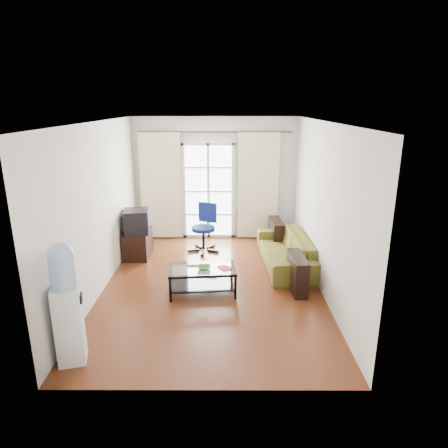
% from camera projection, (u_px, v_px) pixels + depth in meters
% --- Properties ---
extents(floor, '(5.20, 5.20, 0.00)m').
position_uv_depth(floor, '(212.00, 285.00, 6.80)').
color(floor, brown).
rests_on(floor, ground).
extents(ceiling, '(5.20, 5.20, 0.00)m').
position_uv_depth(ceiling, '(210.00, 122.00, 6.01)').
color(ceiling, white).
rests_on(ceiling, wall_back).
extents(wall_back, '(3.60, 0.02, 2.70)m').
position_uv_depth(wall_back, '(215.00, 179.00, 8.89)').
color(wall_back, white).
rests_on(wall_back, floor).
extents(wall_front, '(3.60, 0.02, 2.70)m').
position_uv_depth(wall_front, '(202.00, 275.00, 3.91)').
color(wall_front, white).
rests_on(wall_front, floor).
extents(wall_left, '(0.02, 5.20, 2.70)m').
position_uv_depth(wall_left, '(99.00, 208.00, 6.41)').
color(wall_left, white).
rests_on(wall_left, floor).
extents(wall_right, '(0.02, 5.20, 2.70)m').
position_uv_depth(wall_right, '(323.00, 208.00, 6.40)').
color(wall_right, white).
rests_on(wall_right, floor).
extents(french_door, '(1.16, 0.06, 2.15)m').
position_uv_depth(french_door, '(209.00, 191.00, 8.92)').
color(french_door, white).
rests_on(french_door, wall_back).
extents(curtain_rod, '(3.30, 0.04, 0.04)m').
position_uv_depth(curtain_rod, '(215.00, 132.00, 8.49)').
color(curtain_rod, '#4C3F2D').
rests_on(curtain_rod, wall_back).
extents(curtain_left, '(0.90, 0.07, 2.35)m').
position_uv_depth(curtain_left, '(161.00, 186.00, 8.82)').
color(curtain_left, '#FCF2CB').
rests_on(curtain_left, curtain_rod).
extents(curtain_right, '(0.90, 0.07, 2.35)m').
position_uv_depth(curtain_right, '(258.00, 187.00, 8.82)').
color(curtain_right, '#FCF2CB').
rests_on(curtain_right, curtain_rod).
extents(radiator, '(0.64, 0.12, 0.64)m').
position_uv_depth(radiator, '(250.00, 224.00, 9.09)').
color(radiator, gray).
rests_on(radiator, floor).
extents(sofa, '(2.12, 1.00, 0.60)m').
position_uv_depth(sofa, '(285.00, 250.00, 7.54)').
color(sofa, brown).
rests_on(sofa, floor).
extents(coffee_table, '(1.12, 0.71, 0.43)m').
position_uv_depth(coffee_table, '(202.00, 277.00, 6.45)').
color(coffee_table, silver).
rests_on(coffee_table, floor).
extents(bowl, '(0.23, 0.23, 0.05)m').
position_uv_depth(bowl, '(204.00, 268.00, 6.34)').
color(bowl, '#388731').
rests_on(bowl, coffee_table).
extents(book, '(0.37, 0.37, 0.02)m').
position_uv_depth(book, '(220.00, 269.00, 6.33)').
color(book, '#B53116').
rests_on(book, coffee_table).
extents(remote, '(0.18, 0.05, 0.02)m').
position_uv_depth(remote, '(193.00, 265.00, 6.47)').
color(remote, black).
rests_on(remote, coffee_table).
extents(tv_stand, '(0.48, 0.72, 0.53)m').
position_uv_depth(tv_stand, '(138.00, 244.00, 7.99)').
color(tv_stand, black).
rests_on(tv_stand, floor).
extents(crt_tv, '(0.56, 0.57, 0.46)m').
position_uv_depth(crt_tv, '(135.00, 221.00, 7.78)').
color(crt_tv, black).
rests_on(crt_tv, tv_stand).
extents(task_chair, '(0.88, 0.88, 0.99)m').
position_uv_depth(task_chair, '(204.00, 237.00, 8.30)').
color(task_chair, black).
rests_on(task_chair, floor).
extents(water_cooler, '(0.37, 0.37, 1.50)m').
position_uv_depth(water_cooler, '(67.00, 302.00, 4.58)').
color(water_cooler, white).
rests_on(water_cooler, floor).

